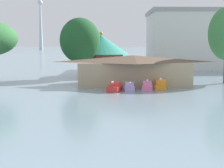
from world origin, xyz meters
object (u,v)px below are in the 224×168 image
(pedal_boat_red, at_px, (115,87))
(shoreline_tree_mid, at_px, (80,40))
(pedal_boat_lavender, at_px, (129,87))
(pedal_boat_pink, at_px, (147,87))
(background_building_block, at_px, (214,40))
(pedal_boat_orange, at_px, (161,85))
(distant_broadcast_tower, at_px, (40,10))
(green_roof_pavilion, at_px, (101,53))
(boathouse, at_px, (134,70))

(pedal_boat_red, relative_size, shoreline_tree_mid, 0.29)
(pedal_boat_red, bearing_deg, pedal_boat_lavender, 127.93)
(pedal_boat_pink, height_order, background_building_block, background_building_block)
(pedal_boat_red, relative_size, pedal_boat_orange, 1.06)
(pedal_boat_orange, distance_m, shoreline_tree_mid, 20.02)
(shoreline_tree_mid, bearing_deg, pedal_boat_lavender, -62.44)
(pedal_boat_red, distance_m, shoreline_tree_mid, 18.46)
(pedal_boat_orange, relative_size, distant_broadcast_tower, 0.02)
(pedal_boat_pink, height_order, green_roof_pavilion, green_roof_pavilion)
(pedal_boat_red, bearing_deg, background_building_block, 163.72)
(pedal_boat_lavender, bearing_deg, shoreline_tree_mid, -150.88)
(green_roof_pavilion, relative_size, background_building_block, 0.32)
(pedal_boat_red, height_order, distant_broadcast_tower, distant_broadcast_tower)
(pedal_boat_lavender, height_order, background_building_block, background_building_block)
(pedal_boat_lavender, bearing_deg, background_building_block, 150.34)
(pedal_boat_lavender, xyz_separation_m, background_building_block, (25.20, 41.58, 7.14))
(pedal_boat_pink, bearing_deg, pedal_boat_orange, 122.61)
(pedal_boat_lavender, relative_size, distant_broadcast_tower, 0.02)
(shoreline_tree_mid, bearing_deg, pedal_boat_pink, -54.90)
(pedal_boat_orange, distance_m, boathouse, 6.41)
(distant_broadcast_tower, bearing_deg, pedal_boat_pink, -76.42)
(pedal_boat_pink, height_order, shoreline_tree_mid, shoreline_tree_mid)
(background_building_block, bearing_deg, pedal_boat_pink, -118.80)
(boathouse, relative_size, green_roof_pavilion, 1.63)
(pedal_boat_pink, bearing_deg, pedal_boat_lavender, -73.80)
(pedal_boat_red, height_order, pedal_boat_pink, pedal_boat_pink)
(green_roof_pavilion, bearing_deg, distant_broadcast_tower, 103.29)
(green_roof_pavilion, height_order, background_building_block, background_building_block)
(green_roof_pavilion, bearing_deg, pedal_boat_pink, -71.82)
(boathouse, bearing_deg, shoreline_tree_mid, 135.04)
(pedal_boat_red, xyz_separation_m, shoreline_tree_mid, (-5.99, 16.19, 6.54))
(pedal_boat_lavender, height_order, pedal_boat_orange, pedal_boat_orange)
(pedal_boat_lavender, xyz_separation_m, distant_broadcast_tower, (-83.67, 357.15, 47.74))
(pedal_boat_orange, height_order, shoreline_tree_mid, shoreline_tree_mid)
(green_roof_pavilion, relative_size, distant_broadcast_tower, 0.09)
(boathouse, distance_m, background_building_block, 43.05)
(boathouse, bearing_deg, green_roof_pavilion, 109.86)
(green_roof_pavilion, distance_m, background_building_block, 36.02)
(pedal_boat_pink, distance_m, distant_broadcast_tower, 370.15)
(background_building_block, bearing_deg, green_roof_pavilion, -145.16)
(green_roof_pavilion, bearing_deg, boathouse, -70.14)
(pedal_boat_lavender, distance_m, pedal_boat_orange, 4.76)
(pedal_boat_red, xyz_separation_m, boathouse, (3.11, 7.11, 1.90))
(shoreline_tree_mid, bearing_deg, green_roof_pavilion, 56.47)
(green_roof_pavilion, xyz_separation_m, background_building_block, (29.47, 20.51, 2.96))
(pedal_boat_pink, xyz_separation_m, green_roof_pavilion, (-6.80, 20.71, 4.13))
(pedal_boat_pink, relative_size, background_building_block, 0.08)
(boathouse, xyz_separation_m, green_roof_pavilion, (-5.33, 14.77, 2.19))
(pedal_boat_lavender, bearing_deg, green_roof_pavilion, -166.99)
(green_roof_pavilion, bearing_deg, shoreline_tree_mid, -123.53)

